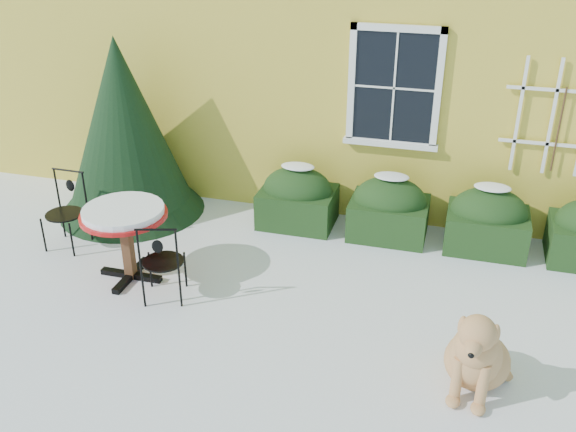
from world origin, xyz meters
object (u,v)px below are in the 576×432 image
(patio_chair_near, at_px, (162,261))
(dog, at_px, (476,356))
(bistro_table, at_px, (124,220))
(evergreen_shrub, at_px, (126,145))
(patio_chair_far, at_px, (66,210))

(patio_chair_near, height_order, dog, patio_chair_near)
(bistro_table, distance_m, dog, 4.23)
(dog, bearing_deg, bistro_table, 176.80)
(dog, bearing_deg, evergreen_shrub, 161.48)
(patio_chair_far, bearing_deg, patio_chair_near, -23.80)
(patio_chair_near, bearing_deg, bistro_table, -42.46)
(evergreen_shrub, xyz_separation_m, patio_chair_far, (-0.29, -1.20, -0.52))
(dog, bearing_deg, patio_chair_near, 179.37)
(evergreen_shrub, relative_size, dog, 2.41)
(patio_chair_near, height_order, patio_chair_far, patio_chair_far)
(evergreen_shrub, bearing_deg, patio_chair_near, -53.42)
(dog, bearing_deg, patio_chair_far, 174.05)
(evergreen_shrub, xyz_separation_m, bistro_table, (0.90, -1.74, -0.24))
(patio_chair_near, relative_size, dog, 0.94)
(bistro_table, relative_size, dog, 0.96)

